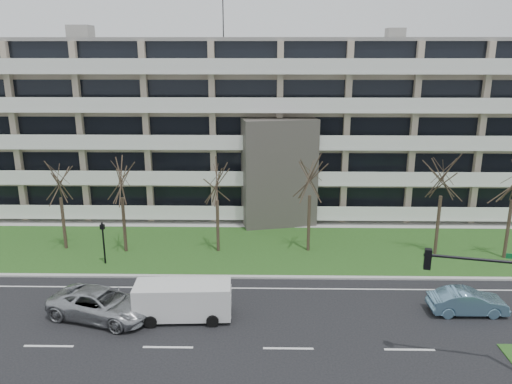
{
  "coord_description": "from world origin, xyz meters",
  "views": [
    {
      "loc": [
        -1.23,
        -21.72,
        14.23
      ],
      "look_at": [
        -1.78,
        10.0,
        5.25
      ],
      "focal_mm": 35.0,
      "sensor_mm": 36.0,
      "label": 1
    }
  ],
  "objects_px": {
    "silver_pickup": "(102,304)",
    "white_van": "(184,298)",
    "traffic_signal": "(497,297)",
    "blue_sedan": "(467,302)",
    "pedestrian_signal": "(103,238)"
  },
  "relations": [
    {
      "from": "white_van",
      "to": "silver_pickup",
      "type": "bearing_deg",
      "value": 177.66
    },
    {
      "from": "silver_pickup",
      "to": "traffic_signal",
      "type": "relative_size",
      "value": 1.0
    },
    {
      "from": "blue_sedan",
      "to": "pedestrian_signal",
      "type": "distance_m",
      "value": 23.33
    },
    {
      "from": "blue_sedan",
      "to": "pedestrian_signal",
      "type": "bearing_deg",
      "value": 73.56
    },
    {
      "from": "silver_pickup",
      "to": "traffic_signal",
      "type": "distance_m",
      "value": 19.99
    },
    {
      "from": "traffic_signal",
      "to": "pedestrian_signal",
      "type": "height_order",
      "value": "traffic_signal"
    },
    {
      "from": "blue_sedan",
      "to": "white_van",
      "type": "relative_size",
      "value": 0.8
    },
    {
      "from": "silver_pickup",
      "to": "white_van",
      "type": "height_order",
      "value": "white_van"
    },
    {
      "from": "pedestrian_signal",
      "to": "silver_pickup",
      "type": "bearing_deg",
      "value": -67.15
    },
    {
      "from": "blue_sedan",
      "to": "traffic_signal",
      "type": "bearing_deg",
      "value": 167.46
    },
    {
      "from": "blue_sedan",
      "to": "white_van",
      "type": "height_order",
      "value": "white_van"
    },
    {
      "from": "blue_sedan",
      "to": "traffic_signal",
      "type": "relative_size",
      "value": 0.72
    },
    {
      "from": "traffic_signal",
      "to": "pedestrian_signal",
      "type": "xyz_separation_m",
      "value": [
        -21.3,
        11.67,
        -1.87
      ]
    },
    {
      "from": "silver_pickup",
      "to": "pedestrian_signal",
      "type": "distance_m",
      "value": 7.52
    },
    {
      "from": "silver_pickup",
      "to": "traffic_signal",
      "type": "bearing_deg",
      "value": -86.2
    }
  ]
}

